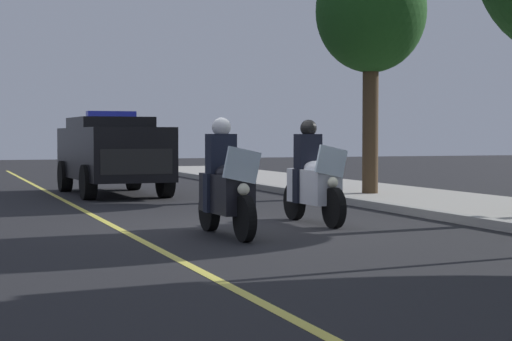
% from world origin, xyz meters
% --- Properties ---
extents(ground_plane, '(80.00, 80.00, 0.00)m').
position_xyz_m(ground_plane, '(0.00, 0.00, 0.00)').
color(ground_plane, black).
extents(curb_strip, '(48.00, 0.24, 0.15)m').
position_xyz_m(curb_strip, '(0.00, 3.40, 0.07)').
color(curb_strip, '#9E9B93').
rests_on(curb_strip, ground).
extents(lane_stripe_center, '(48.00, 0.12, 0.01)m').
position_xyz_m(lane_stripe_center, '(0.00, -2.11, 0.00)').
color(lane_stripe_center, '#E0D14C').
rests_on(lane_stripe_center, ground).
extents(police_motorcycle_lead_left, '(2.14, 0.58, 1.72)m').
position_xyz_m(police_motorcycle_lead_left, '(0.95, -0.84, 0.70)').
color(police_motorcycle_lead_left, black).
rests_on(police_motorcycle_lead_left, ground).
extents(police_motorcycle_lead_right, '(2.14, 0.58, 1.72)m').
position_xyz_m(police_motorcycle_lead_right, '(-0.23, 1.06, 0.70)').
color(police_motorcycle_lead_right, black).
rests_on(police_motorcycle_lead_right, ground).
extents(police_suv, '(4.96, 2.20, 2.05)m').
position_xyz_m(police_suv, '(-8.38, -0.72, 1.07)').
color(police_suv, black).
rests_on(police_suv, ground).
extents(tree_far_back, '(2.58, 2.58, 5.69)m').
position_xyz_m(tree_far_back, '(-5.34, 4.78, 4.29)').
color(tree_far_back, '#42301E').
rests_on(tree_far_back, sidewalk_strip).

